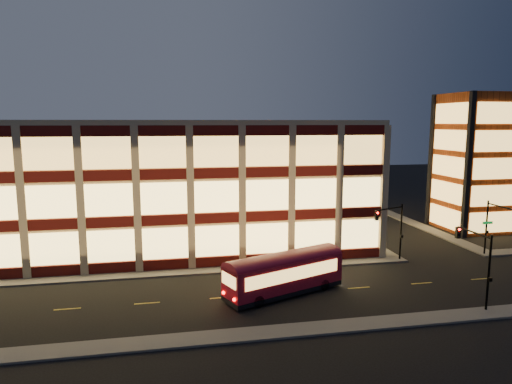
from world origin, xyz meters
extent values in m
plane|color=black|center=(0.00, 0.00, 0.00)|extent=(200.00, 200.00, 0.00)
cube|color=#514F4C|center=(-3.00, 1.00, 0.07)|extent=(54.00, 2.00, 0.15)
cube|color=#514F4C|center=(23.00, 17.00, 0.07)|extent=(2.00, 30.00, 0.15)
cube|color=#514F4C|center=(34.00, 17.00, 0.07)|extent=(2.00, 30.00, 0.15)
cube|color=#514F4C|center=(0.00, -13.00, 0.07)|extent=(100.00, 2.00, 0.15)
cube|color=tan|center=(-3.00, 17.00, 7.00)|extent=(50.00, 30.00, 14.00)
cube|color=tan|center=(-3.00, 17.00, 14.25)|extent=(50.40, 30.40, 0.50)
cube|color=#470C0A|center=(-3.00, 1.88, 0.65)|extent=(50.10, 0.25, 1.00)
cube|color=#F4C966|center=(-3.00, 1.90, 2.75)|extent=(49.00, 0.20, 3.00)
cube|color=#470C0A|center=(22.12, 17.00, 0.65)|extent=(0.25, 30.10, 1.00)
cube|color=#F4C966|center=(22.10, 17.00, 2.75)|extent=(0.20, 29.00, 3.00)
cube|color=#470C0A|center=(-3.00, 1.88, 5.05)|extent=(50.10, 0.25, 1.00)
cube|color=#F4C966|center=(-3.00, 1.90, 7.15)|extent=(49.00, 0.20, 3.00)
cube|color=#470C0A|center=(22.12, 17.00, 5.05)|extent=(0.25, 30.10, 1.00)
cube|color=#F4C966|center=(22.10, 17.00, 7.15)|extent=(0.20, 29.00, 3.00)
cube|color=#470C0A|center=(-3.00, 1.88, 9.45)|extent=(50.10, 0.25, 1.00)
cube|color=#F4C966|center=(-3.00, 1.90, 11.55)|extent=(49.00, 0.20, 3.00)
cube|color=#470C0A|center=(22.12, 17.00, 9.45)|extent=(0.25, 30.10, 1.00)
cube|color=#F4C966|center=(22.10, 17.00, 11.55)|extent=(0.20, 29.00, 3.00)
cube|color=#8C3814|center=(40.00, 12.00, 9.00)|extent=(8.00, 8.00, 18.00)
cube|color=black|center=(36.00, 8.00, 9.00)|extent=(0.60, 0.60, 18.00)
cube|color=black|center=(36.00, 16.00, 9.00)|extent=(0.60, 0.60, 18.00)
cube|color=black|center=(44.00, 16.00, 9.00)|extent=(0.60, 0.60, 18.00)
cube|color=#FFBF59|center=(40.00, 7.92, 1.80)|extent=(6.60, 0.16, 2.60)
cube|color=#FFBF59|center=(35.92, 12.00, 1.80)|extent=(0.16, 6.60, 2.60)
cube|color=#FFBF59|center=(40.00, 7.92, 5.20)|extent=(6.60, 0.16, 2.60)
cube|color=#FFBF59|center=(35.92, 12.00, 5.20)|extent=(0.16, 6.60, 2.60)
cube|color=#FFBF59|center=(40.00, 7.92, 8.60)|extent=(6.60, 0.16, 2.60)
cube|color=#FFBF59|center=(35.92, 12.00, 8.60)|extent=(0.16, 6.60, 2.60)
cube|color=#FFBF59|center=(40.00, 7.92, 12.00)|extent=(6.60, 0.16, 2.60)
cube|color=#FFBF59|center=(35.92, 12.00, 12.00)|extent=(0.16, 6.60, 2.60)
cube|color=#FFBF59|center=(40.00, 7.92, 15.40)|extent=(6.60, 0.16, 2.60)
cube|color=#FFBF59|center=(35.92, 12.00, 15.40)|extent=(0.16, 6.60, 2.60)
cylinder|color=black|center=(23.50, 0.80, 3.00)|extent=(0.18, 0.18, 6.00)
cylinder|color=black|center=(21.75, 0.05, 5.70)|extent=(3.56, 1.63, 0.14)
cube|color=black|center=(20.00, -0.70, 5.20)|extent=(0.32, 0.32, 0.95)
sphere|color=#FF0C05|center=(20.00, -0.88, 5.50)|extent=(0.20, 0.20, 0.20)
cube|color=black|center=(23.50, 0.60, 2.60)|extent=(0.25, 0.18, 0.28)
cylinder|color=black|center=(33.50, 0.80, 3.00)|extent=(0.18, 0.18, 6.00)
cylinder|color=black|center=(33.50, -1.20, 5.70)|extent=(0.14, 4.00, 0.14)
cube|color=black|center=(33.50, 0.60, 2.60)|extent=(0.25, 0.18, 0.28)
cube|color=#0C7226|center=(33.50, 0.65, 3.60)|extent=(1.20, 0.06, 0.28)
cylinder|color=black|center=(23.50, -12.50, 3.00)|extent=(0.18, 0.18, 6.00)
cylinder|color=black|center=(23.50, -10.50, 5.70)|extent=(0.14, 4.00, 0.14)
cube|color=black|center=(23.50, -8.50, 5.20)|extent=(0.32, 0.32, 0.95)
sphere|color=#FF0C05|center=(23.50, -8.68, 5.50)|extent=(0.20, 0.20, 0.20)
cube|color=black|center=(23.50, -12.70, 2.60)|extent=(0.25, 0.18, 0.28)
cube|color=maroon|center=(9.25, -6.11, 1.80)|extent=(10.81, 6.43, 2.44)
cube|color=black|center=(9.25, -6.11, 0.37)|extent=(10.81, 6.43, 0.37)
cylinder|color=black|center=(6.54, -8.46, 0.48)|extent=(1.00, 0.65, 0.95)
cylinder|color=black|center=(5.67, -6.30, 0.48)|extent=(1.00, 0.65, 0.95)
cylinder|color=black|center=(12.82, -5.91, 0.48)|extent=(1.00, 0.65, 0.95)
cylinder|color=black|center=(11.95, -3.76, 0.48)|extent=(1.00, 0.65, 0.95)
cube|color=#FFBF59|center=(9.75, -7.36, 2.12)|extent=(8.66, 3.55, 1.06)
cube|color=#FFBF59|center=(8.74, -4.85, 2.12)|extent=(8.66, 3.55, 1.06)
camera|label=1|loc=(-0.02, -41.59, 14.31)|focal=32.00mm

